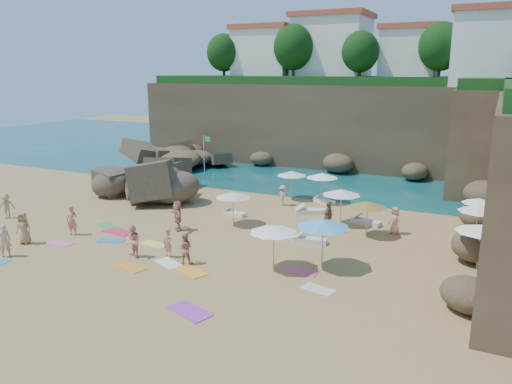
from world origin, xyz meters
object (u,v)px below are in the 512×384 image
at_px(parasol_0, 322,175).
at_px(lounger_0, 235,214).
at_px(person_stand_6, 4,241).
at_px(person_stand_0, 72,221).
at_px(person_stand_2, 283,195).
at_px(person_stand_1, 185,249).
at_px(person_stand_3, 328,217).
at_px(flag_pole, 205,151).
at_px(person_stand_5, 170,175).
at_px(parasol_2, 341,192).
at_px(parasol_1, 292,173).
at_px(person_stand_4, 395,221).
at_px(rock_outcrop, 162,194).

bearing_deg(parasol_0, lounger_0, -125.64).
xyz_separation_m(lounger_0, person_stand_6, (-7.11, -11.77, 0.74)).
relative_size(person_stand_0, person_stand_2, 1.19).
distance_m(person_stand_1, person_stand_3, 9.22).
relative_size(parasol_0, person_stand_1, 1.45).
bearing_deg(person_stand_0, person_stand_1, -21.48).
relative_size(flag_pole, person_stand_6, 2.25).
height_order(person_stand_0, person_stand_5, person_stand_5).
relative_size(parasol_0, parasol_2, 0.97).
relative_size(parasol_0, parasol_1, 1.03).
relative_size(flag_pole, person_stand_5, 2.13).
xyz_separation_m(parasol_2, person_stand_1, (-5.06, -9.72, -1.26)).
xyz_separation_m(flag_pole, person_stand_6, (0.52, -20.57, -1.62)).
height_order(person_stand_4, person_stand_5, person_stand_5).
bearing_deg(rock_outcrop, person_stand_6, -86.82).
relative_size(lounger_0, person_stand_5, 0.88).
bearing_deg(lounger_0, person_stand_1, -66.78).
bearing_deg(flag_pole, person_stand_5, -110.07).
relative_size(rock_outcrop, person_stand_5, 4.37).
bearing_deg(lounger_0, parasol_0, 65.75).
bearing_deg(person_stand_1, parasol_1, -114.51).
xyz_separation_m(parasol_0, person_stand_0, (-10.70, -13.38, -1.13)).
bearing_deg(flag_pole, person_stand_3, -33.71).
xyz_separation_m(flag_pole, person_stand_4, (17.87, -8.08, -1.68)).
height_order(parasol_2, lounger_0, parasol_2).
bearing_deg(parasol_0, person_stand_5, -178.19).
xyz_separation_m(rock_outcrop, lounger_0, (7.91, -2.78, 0.13)).
distance_m(person_stand_2, person_stand_6, 17.92).
height_order(parasol_0, person_stand_0, parasol_0).
bearing_deg(flag_pole, person_stand_0, -86.47).
bearing_deg(person_stand_1, person_stand_4, -157.07).
relative_size(person_stand_3, person_stand_6, 1.11).
bearing_deg(person_stand_2, parasol_2, -179.20).
height_order(lounger_0, person_stand_0, person_stand_0).
bearing_deg(person_stand_0, flag_pole, 78.06).
bearing_deg(parasol_0, person_stand_2, -138.53).
height_order(parasol_1, person_stand_3, parasol_1).
distance_m(lounger_0, person_stand_1, 8.76).
relative_size(person_stand_0, person_stand_6, 1.01).
bearing_deg(parasol_0, person_stand_4, -39.01).
xyz_separation_m(parasol_2, person_stand_2, (-4.97, 2.58, -1.33)).
bearing_deg(person_stand_4, person_stand_2, -165.69).
relative_size(lounger_0, person_stand_4, 1.00).
bearing_deg(person_stand_1, person_stand_3, -146.45).
relative_size(flag_pole, lounger_0, 2.40).
bearing_deg(parasol_0, rock_outcrop, -166.28).
bearing_deg(parasol_1, lounger_0, -107.00).
height_order(person_stand_0, person_stand_6, person_stand_0).
height_order(person_stand_0, person_stand_1, person_stand_0).
relative_size(person_stand_4, person_stand_5, 0.88).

